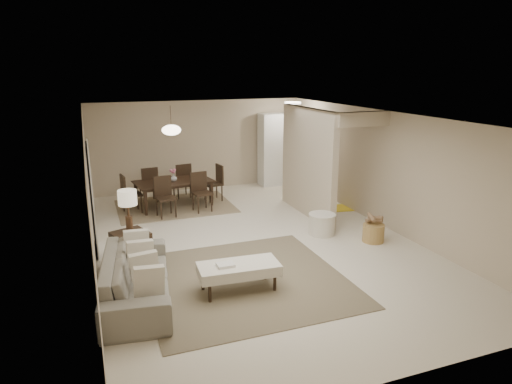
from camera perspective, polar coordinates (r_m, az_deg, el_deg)
name	(u,v)px	position (r m, az deg, el deg)	size (l,w,h in m)	color
floor	(254,241)	(9.20, -0.29, -6.20)	(9.00, 9.00, 0.00)	beige
ceiling	(254,116)	(8.60, -0.31, 9.49)	(9.00, 9.00, 0.00)	white
back_wall	(199,145)	(13.05, -7.20, 5.82)	(6.00, 6.00, 0.00)	#C0AF91
left_wall	(89,196)	(8.31, -20.10, -0.45)	(9.00, 9.00, 0.00)	#C0AF91
right_wall	(384,169)	(10.22, 15.70, 2.75)	(9.00, 9.00, 0.00)	#C0AF91
partition	(308,162)	(10.64, 6.49, 3.70)	(0.15, 2.50, 2.50)	#C0AF91
doorway	(92,199)	(8.94, -19.85, -0.87)	(0.04, 0.90, 2.04)	black
pantry_cabinet	(280,149)	(13.49, 2.97, 5.37)	(1.20, 0.55, 2.10)	white
flush_light	(293,103)	(12.44, 4.62, 11.04)	(0.44, 0.44, 0.05)	white
living_rug	(245,280)	(7.61, -1.43, -10.94)	(3.20, 3.20, 0.01)	brown
sofa	(136,277)	(7.15, -14.72, -10.25)	(0.93, 2.39, 0.70)	gray
ottoman_bench	(239,269)	(7.15, -2.18, -9.63)	(1.28, 0.65, 0.45)	beige
side_table	(131,249)	(8.32, -15.32, -6.89)	(0.56, 0.56, 0.61)	black
table_lamp	(128,201)	(8.04, -15.75, -1.15)	(0.32, 0.32, 0.76)	#4C3220
round_pouf	(322,224)	(9.62, 8.23, -4.00)	(0.56, 0.56, 0.44)	beige
wicker_basket	(373,233)	(9.43, 14.46, -4.98)	(0.42, 0.42, 0.36)	olive
dining_rug	(175,206)	(11.64, -10.08, -1.75)	(2.80, 2.10, 0.01)	#79654B
dining_table	(174,194)	(11.55, -10.15, -0.23)	(1.86, 1.04, 0.65)	black
dining_chairs	(174,188)	(11.51, -10.19, 0.46)	(2.56, 2.00, 0.94)	black
vase	(174,178)	(11.45, -10.25, 1.77)	(0.17, 0.17, 0.17)	silver
yellow_mat	(337,208)	(11.47, 10.05, -2.01)	(0.96, 0.58, 0.01)	gold
pendant_light	(171,130)	(11.24, -10.54, 7.62)	(0.46, 0.46, 0.71)	#4C3220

